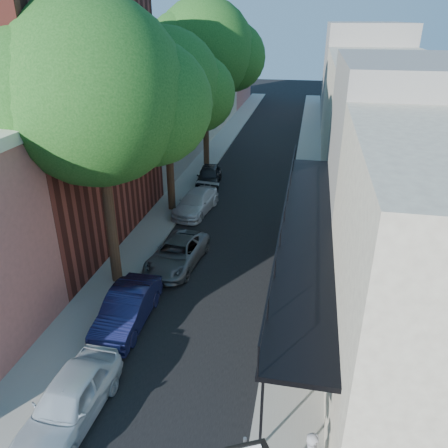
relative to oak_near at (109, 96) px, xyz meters
The scene contains 13 objects.
road_surface 21.52m from the oak_near, 80.32° to the left, with size 6.00×64.00×0.01m, color black.
sidewalk_left 21.24m from the oak_near, 91.84° to the left, with size 2.00×64.00×0.12m, color gray.
sidewalk_right 22.47m from the oak_near, 69.53° to the left, with size 2.00×64.00×0.12m, color gray.
buildings_left 19.65m from the oak_near, 107.78° to the left, with size 10.10×59.10×12.00m.
buildings_right 23.12m from the oak_near, 57.26° to the left, with size 9.80×55.00×10.00m.
oak_near is the anchor object (origin of this frame).
oak_mid 8.01m from the oak_near, 90.37° to the left, with size 6.60×6.00×10.20m.
oak_far 17.01m from the oak_near, 89.96° to the left, with size 7.70×7.00×11.90m.
parked_car_a 10.30m from the oak_near, 80.28° to the right, with size 1.64×4.08×1.39m, color silver.
parked_car_b 7.85m from the oak_near, 68.20° to the right, with size 1.43×4.10×1.35m, color #12153A.
parked_car_c 7.66m from the oak_near, 43.11° to the left, with size 1.99×4.32×1.20m, color #5A5D62.
parked_car_d 10.66m from the oak_near, 82.24° to the left, with size 1.73×4.26×1.24m, color silver.
parked_car_e 14.35m from the oak_near, 86.45° to the left, with size 1.55×3.84×1.31m, color black.
Camera 1 is at (3.90, -4.98, 10.50)m, focal length 35.00 mm.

